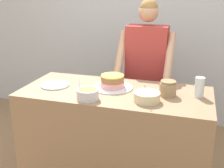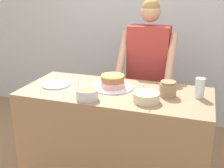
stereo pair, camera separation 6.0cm
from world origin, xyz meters
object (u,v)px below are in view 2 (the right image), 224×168
object	(u,v)px
ceramic_plate	(56,85)
cake	(113,83)
stoneware_jar	(168,89)
person_baker	(148,65)
drinking_glass	(200,88)
frosting_bowl_white	(146,97)
frosting_bowl_orange	(87,94)

from	to	relation	value
ceramic_plate	cake	bearing A→B (deg)	10.81
stoneware_jar	person_baker	bearing A→B (deg)	113.63
person_baker	drinking_glass	distance (m)	0.83
person_baker	drinking_glass	xyz separation A→B (m)	(0.53, -0.64, 0.02)
person_baker	stoneware_jar	bearing A→B (deg)	-66.37
frosting_bowl_white	ceramic_plate	size ratio (longest dim) A/B	0.80
cake	frosting_bowl_white	bearing A→B (deg)	-32.38
person_baker	stoneware_jar	distance (m)	0.74
cake	drinking_glass	size ratio (longest dim) A/B	2.21
frosting_bowl_white	ceramic_plate	bearing A→B (deg)	171.94
stoneware_jar	frosting_bowl_white	bearing A→B (deg)	-128.79
frosting_bowl_orange	ceramic_plate	bearing A→B (deg)	151.64
frosting_bowl_orange	frosting_bowl_white	bearing A→B (deg)	12.05
frosting_bowl_white	stoneware_jar	distance (m)	0.22
frosting_bowl_orange	ceramic_plate	distance (m)	0.45
drinking_glass	ceramic_plate	xyz separation A→B (m)	(-1.21, -0.10, -0.07)
frosting_bowl_orange	drinking_glass	bearing A→B (deg)	20.68
person_baker	ceramic_plate	xyz separation A→B (m)	(-0.67, -0.73, -0.05)
person_baker	ceramic_plate	bearing A→B (deg)	-132.63
frosting_bowl_orange	stoneware_jar	bearing A→B (deg)	24.62
cake	stoneware_jar	world-z (taller)	stoneware_jar
person_baker	frosting_bowl_white	size ratio (longest dim) A/B	8.22
frosting_bowl_white	ceramic_plate	xyz separation A→B (m)	(-0.83, 0.12, -0.03)
person_baker	drinking_glass	bearing A→B (deg)	-49.96
person_baker	cake	size ratio (longest dim) A/B	4.67
person_baker	ceramic_plate	distance (m)	0.99
cake	frosting_bowl_white	world-z (taller)	frosting_bowl_white
drinking_glass	stoneware_jar	size ratio (longest dim) A/B	1.19
frosting_bowl_white	drinking_glass	xyz separation A→B (m)	(0.37, 0.21, 0.04)
stoneware_jar	frosting_bowl_orange	bearing A→B (deg)	-155.38
drinking_glass	frosting_bowl_orange	bearing A→B (deg)	-159.32
cake	ceramic_plate	bearing A→B (deg)	-169.19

